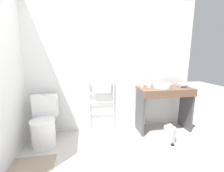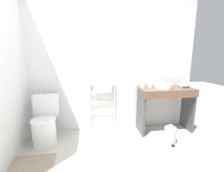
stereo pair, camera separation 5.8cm
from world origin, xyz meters
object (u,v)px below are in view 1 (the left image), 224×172
cup_near_wall (142,84)px  sink_basin (162,85)px  towel_radiator (102,95)px  trash_bin (169,134)px  cup_near_edge (149,85)px  toilet (44,125)px  hair_dryer (183,85)px

cup_near_wall → sink_basin: bearing=-17.8°
towel_radiator → trash_bin: towel_radiator is taller
cup_near_wall → trash_bin: 0.99m
cup_near_wall → cup_near_edge: (0.12, -0.06, 0.00)m
toilet → towel_radiator: towel_radiator is taller
towel_radiator → hair_dryer: bearing=-8.4°
cup_near_wall → hair_dryer: 0.78m
towel_radiator → cup_near_edge: size_ratio=9.29×
towel_radiator → sink_basin: towel_radiator is taller
trash_bin → toilet: bearing=171.3°
hair_dryer → toilet: bearing=-178.0°
sink_basin → cup_near_wall: bearing=162.2°
towel_radiator → hair_dryer: size_ratio=5.24×
cup_near_edge → hair_dryer: bearing=-8.0°
toilet → cup_near_wall: cup_near_wall is taller
towel_radiator → cup_near_wall: size_ratio=9.41×
sink_basin → cup_near_edge: cup_near_edge is taller
cup_near_edge → trash_bin: 0.93m
sink_basin → trash_bin: bearing=-97.0°
cup_near_edge → trash_bin: size_ratio=0.32×
cup_near_edge → hair_dryer: size_ratio=0.56×
sink_basin → cup_near_wall: cup_near_wall is taller
hair_dryer → sink_basin: bearing=174.6°
trash_bin → cup_near_wall: bearing=118.3°
hair_dryer → cup_near_wall: bearing=168.6°
towel_radiator → hair_dryer: (1.54, -0.23, 0.19)m
towel_radiator → cup_near_edge: 0.93m
toilet → trash_bin: 2.09m
cup_near_edge → hair_dryer: (0.64, -0.09, -0.01)m
towel_radiator → cup_near_edge: towel_radiator is taller
sink_basin → hair_dryer: hair_dryer is taller
cup_near_wall → cup_near_edge: cup_near_edge is taller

